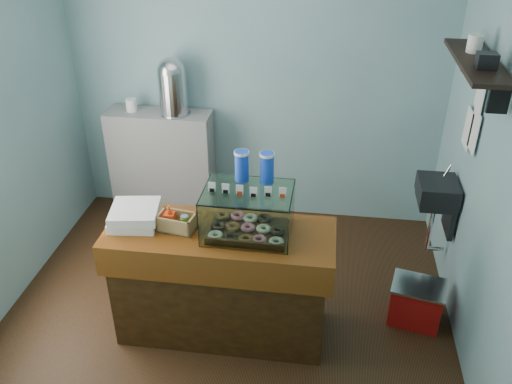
# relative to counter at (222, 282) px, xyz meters

# --- Properties ---
(ground) EXTENTS (3.50, 3.50, 0.00)m
(ground) POSITION_rel_counter_xyz_m (0.00, 0.25, -0.46)
(ground) COLOR black
(ground) RESTS_ON ground
(room_shell) EXTENTS (3.54, 3.04, 2.82)m
(room_shell) POSITION_rel_counter_xyz_m (0.03, 0.26, 1.25)
(room_shell) COLOR #6F99A2
(room_shell) RESTS_ON ground
(counter) EXTENTS (1.60, 0.60, 0.90)m
(counter) POSITION_rel_counter_xyz_m (0.00, 0.00, 0.00)
(counter) COLOR #40280C
(counter) RESTS_ON ground
(back_shelf) EXTENTS (1.00, 0.32, 1.10)m
(back_shelf) POSITION_rel_counter_xyz_m (-0.90, 1.57, 0.09)
(back_shelf) COLOR gray
(back_shelf) RESTS_ON ground
(display_case) EXTENTS (0.60, 0.45, 0.55)m
(display_case) POSITION_rel_counter_xyz_m (0.20, 0.05, 0.62)
(display_case) COLOR black
(display_case) RESTS_ON counter
(condiment_crate) EXTENTS (0.27, 0.19, 0.18)m
(condiment_crate) POSITION_rel_counter_xyz_m (-0.31, -0.01, 0.51)
(condiment_crate) COLOR tan
(condiment_crate) RESTS_ON counter
(pastry_boxes) EXTENTS (0.38, 0.38, 0.13)m
(pastry_boxes) POSITION_rel_counter_xyz_m (-0.61, 0.03, 0.51)
(pastry_boxes) COLOR white
(pastry_boxes) RESTS_ON counter
(coffee_urn) EXTENTS (0.29, 0.29, 0.54)m
(coffee_urn) POSITION_rel_counter_xyz_m (-0.73, 1.57, 0.92)
(coffee_urn) COLOR silver
(coffee_urn) RESTS_ON back_shelf
(red_cooler) EXTENTS (0.45, 0.38, 0.35)m
(red_cooler) POSITION_rel_counter_xyz_m (1.46, 0.30, -0.28)
(red_cooler) COLOR #B3100E
(red_cooler) RESTS_ON ground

